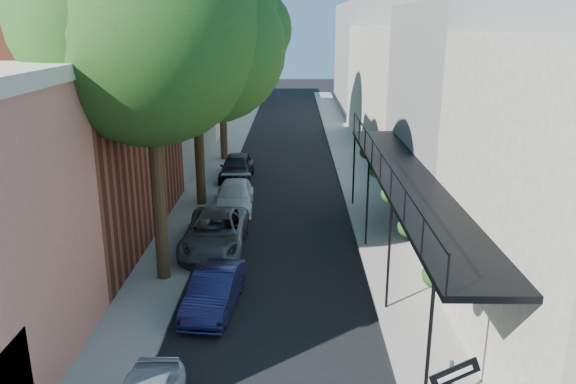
{
  "coord_description": "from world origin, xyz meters",
  "views": [
    {
      "loc": [
        0.52,
        -7.09,
        8.26
      ],
      "look_at": [
        0.33,
        10.98,
        2.8
      ],
      "focal_mm": 35.0,
      "sensor_mm": 36.0,
      "label": 1
    }
  ],
  "objects_px": {
    "oak_mid": "(204,51)",
    "parked_car_c": "(215,233)",
    "oak_near": "(164,36)",
    "parked_car_b": "(214,291)",
    "parked_car_d": "(234,196)",
    "oak_far": "(228,23)",
    "parked_car_e": "(237,167)"
  },
  "relations": [
    {
      "from": "oak_near",
      "to": "oak_mid",
      "type": "relative_size",
      "value": 1.12
    },
    {
      "from": "oak_far",
      "to": "parked_car_e",
      "type": "bearing_deg",
      "value": -80.81
    },
    {
      "from": "oak_far",
      "to": "parked_car_d",
      "type": "height_order",
      "value": "oak_far"
    },
    {
      "from": "oak_near",
      "to": "parked_car_c",
      "type": "distance_m",
      "value": 7.63
    },
    {
      "from": "parked_car_c",
      "to": "parked_car_d",
      "type": "distance_m",
      "value": 4.88
    },
    {
      "from": "parked_car_b",
      "to": "parked_car_d",
      "type": "height_order",
      "value": "parked_car_d"
    },
    {
      "from": "oak_near",
      "to": "parked_car_d",
      "type": "distance_m",
      "value": 10.34
    },
    {
      "from": "parked_car_c",
      "to": "oak_mid",
      "type": "bearing_deg",
      "value": 99.53
    },
    {
      "from": "parked_car_b",
      "to": "parked_car_c",
      "type": "bearing_deg",
      "value": 102.98
    },
    {
      "from": "oak_far",
      "to": "parked_car_b",
      "type": "xyz_separation_m",
      "value": [
        1.51,
        -19.21,
        -7.66
      ]
    },
    {
      "from": "oak_far",
      "to": "parked_car_e",
      "type": "relative_size",
      "value": 2.88
    },
    {
      "from": "oak_near",
      "to": "parked_car_b",
      "type": "bearing_deg",
      "value": -55.36
    },
    {
      "from": "oak_mid",
      "to": "parked_car_b",
      "type": "bearing_deg",
      "value": -81.2
    },
    {
      "from": "parked_car_b",
      "to": "oak_mid",
      "type": "bearing_deg",
      "value": 104.54
    },
    {
      "from": "oak_far",
      "to": "parked_car_b",
      "type": "relative_size",
      "value": 3.27
    },
    {
      "from": "oak_mid",
      "to": "oak_far",
      "type": "bearing_deg",
      "value": 89.59
    },
    {
      "from": "oak_far",
      "to": "parked_car_b",
      "type": "distance_m",
      "value": 20.74
    },
    {
      "from": "oak_mid",
      "to": "oak_far",
      "type": "distance_m",
      "value": 9.12
    },
    {
      "from": "oak_mid",
      "to": "parked_car_c",
      "type": "relative_size",
      "value": 2.06
    },
    {
      "from": "parked_car_d",
      "to": "oak_mid",
      "type": "bearing_deg",
      "value": 147.35
    },
    {
      "from": "oak_near",
      "to": "parked_car_d",
      "type": "xyz_separation_m",
      "value": [
        1.16,
        7.26,
        -7.27
      ]
    },
    {
      "from": "oak_mid",
      "to": "parked_car_c",
      "type": "distance_m",
      "value": 8.52
    },
    {
      "from": "oak_near",
      "to": "oak_far",
      "type": "xyz_separation_m",
      "value": [
        0.01,
        17.01,
        0.38
      ]
    },
    {
      "from": "oak_mid",
      "to": "parked_car_c",
      "type": "height_order",
      "value": "oak_mid"
    },
    {
      "from": "parked_car_c",
      "to": "oak_far",
      "type": "bearing_deg",
      "value": 93.08
    },
    {
      "from": "oak_far",
      "to": "parked_car_b",
      "type": "height_order",
      "value": "oak_far"
    },
    {
      "from": "oak_far",
      "to": "parked_car_d",
      "type": "xyz_separation_m",
      "value": [
        1.15,
        -9.74,
        -7.65
      ]
    },
    {
      "from": "parked_car_d",
      "to": "parked_car_c",
      "type": "bearing_deg",
      "value": -95.19
    },
    {
      "from": "parked_car_d",
      "to": "parked_car_e",
      "type": "xyz_separation_m",
      "value": [
        -0.4,
        5.08,
        0.09
      ]
    },
    {
      "from": "parked_car_e",
      "to": "oak_far",
      "type": "bearing_deg",
      "value": 100.33
    },
    {
      "from": "oak_mid",
      "to": "oak_far",
      "type": "relative_size",
      "value": 0.86
    },
    {
      "from": "oak_near",
      "to": "parked_car_c",
      "type": "relative_size",
      "value": 2.31
    }
  ]
}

